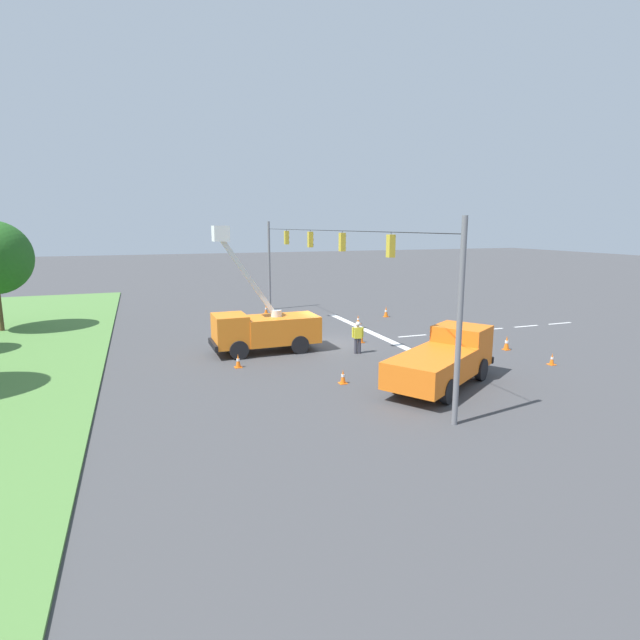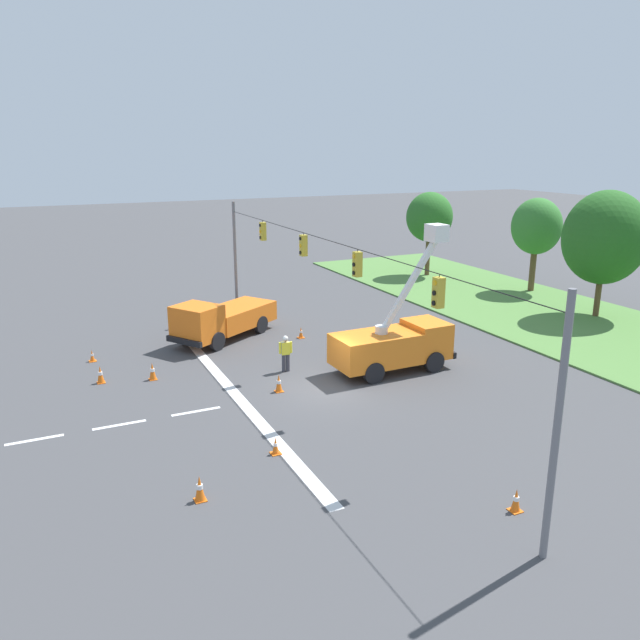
# 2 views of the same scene
# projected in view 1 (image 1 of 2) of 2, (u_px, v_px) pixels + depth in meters

# --- Properties ---
(ground_plane) EXTENTS (200.00, 200.00, 0.00)m
(ground_plane) POSITION_uv_depth(u_px,v_px,m) (325.00, 343.00, 29.54)
(ground_plane) COLOR #424244
(lane_markings) EXTENTS (17.60, 15.25, 0.01)m
(lane_markings) POSITION_uv_depth(u_px,v_px,m) (405.00, 336.00, 31.36)
(lane_markings) COLOR silver
(lane_markings) RESTS_ON ground
(signal_gantry) EXTENTS (26.20, 0.33, 7.20)m
(signal_gantry) POSITION_uv_depth(u_px,v_px,m) (325.00, 266.00, 28.68)
(signal_gantry) COLOR slate
(signal_gantry) RESTS_ON ground
(utility_truck_bucket_lift) EXTENTS (2.44, 5.90, 6.87)m
(utility_truck_bucket_lift) POSITION_uv_depth(u_px,v_px,m) (263.00, 327.00, 27.27)
(utility_truck_bucket_lift) COLOR orange
(utility_truck_bucket_lift) RESTS_ON ground
(utility_truck_support_near) EXTENTS (5.60, 6.85, 2.33)m
(utility_truck_support_near) POSITION_uv_depth(u_px,v_px,m) (444.00, 359.00, 21.68)
(utility_truck_support_near) COLOR orange
(utility_truck_support_near) RESTS_ON ground
(road_worker) EXTENTS (0.30, 0.64, 1.77)m
(road_worker) POSITION_uv_depth(u_px,v_px,m) (358.00, 336.00, 27.04)
(road_worker) COLOR #383842
(road_worker) RESTS_ON ground
(traffic_cone_foreground_left) EXTENTS (0.36, 0.36, 0.82)m
(traffic_cone_foreground_left) POSITION_uv_depth(u_px,v_px,m) (386.00, 312.00, 38.01)
(traffic_cone_foreground_left) COLOR orange
(traffic_cone_foreground_left) RESTS_ON ground
(traffic_cone_foreground_right) EXTENTS (0.36, 0.36, 0.62)m
(traffic_cone_foreground_right) POSITION_uv_depth(u_px,v_px,m) (358.00, 320.00, 35.30)
(traffic_cone_foreground_right) COLOR orange
(traffic_cone_foreground_right) RESTS_ON ground
(traffic_cone_mid_left) EXTENTS (0.36, 0.36, 0.79)m
(traffic_cone_mid_left) POSITION_uv_depth(u_px,v_px,m) (361.00, 336.00, 29.66)
(traffic_cone_mid_left) COLOR orange
(traffic_cone_mid_left) RESTS_ON ground
(traffic_cone_mid_right) EXTENTS (0.36, 0.36, 0.72)m
(traffic_cone_mid_right) POSITION_uv_depth(u_px,v_px,m) (266.00, 309.00, 39.40)
(traffic_cone_mid_right) COLOR orange
(traffic_cone_mid_right) RESTS_ON ground
(traffic_cone_near_bucket) EXTENTS (0.36, 0.36, 0.81)m
(traffic_cone_near_bucket) POSITION_uv_depth(u_px,v_px,m) (507.00, 343.00, 27.94)
(traffic_cone_near_bucket) COLOR orange
(traffic_cone_near_bucket) RESTS_ON ground
(traffic_cone_lane_edge_a) EXTENTS (0.36, 0.36, 0.83)m
(traffic_cone_lane_edge_a) POSITION_uv_depth(u_px,v_px,m) (467.00, 344.00, 27.72)
(traffic_cone_lane_edge_a) COLOR orange
(traffic_cone_lane_edge_a) RESTS_ON ground
(traffic_cone_lane_edge_b) EXTENTS (0.36, 0.36, 0.68)m
(traffic_cone_lane_edge_b) POSITION_uv_depth(u_px,v_px,m) (238.00, 361.00, 24.47)
(traffic_cone_lane_edge_b) COLOR orange
(traffic_cone_lane_edge_b) RESTS_ON ground
(traffic_cone_far_left) EXTENTS (0.36, 0.36, 0.64)m
(traffic_cone_far_left) POSITION_uv_depth(u_px,v_px,m) (343.00, 377.00, 21.99)
(traffic_cone_far_left) COLOR orange
(traffic_cone_far_left) RESTS_ON ground
(traffic_cone_far_right) EXTENTS (0.36, 0.36, 0.60)m
(traffic_cone_far_right) POSITION_uv_depth(u_px,v_px,m) (552.00, 359.00, 24.96)
(traffic_cone_far_right) COLOR orange
(traffic_cone_far_right) RESTS_ON ground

